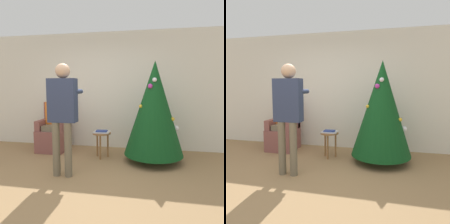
# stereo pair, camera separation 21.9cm
# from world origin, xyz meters

# --- Properties ---
(ground_plane) EXTENTS (14.00, 14.00, 0.00)m
(ground_plane) POSITION_xyz_m (0.00, 0.00, 0.00)
(ground_plane) COLOR #99754C
(wall_back) EXTENTS (8.00, 0.06, 2.70)m
(wall_back) POSITION_xyz_m (0.00, 2.23, 1.35)
(wall_back) COLOR silver
(wall_back) RESTS_ON ground_plane
(christmas_tree) EXTENTS (1.13, 1.13, 1.93)m
(christmas_tree) POSITION_xyz_m (1.14, 1.36, 1.04)
(christmas_tree) COLOR brown
(christmas_tree) RESTS_ON ground_plane
(armchair) EXTENTS (0.61, 0.63, 1.09)m
(armchair) POSITION_xyz_m (-1.09, 1.72, 0.39)
(armchair) COLOR brown
(armchair) RESTS_ON ground_plane
(person_seated) EXTENTS (0.36, 0.46, 1.30)m
(person_seated) POSITION_xyz_m (-1.09, 1.70, 0.72)
(person_seated) COLOR #6B604C
(person_seated) RESTS_ON ground_plane
(person_standing) EXTENTS (0.46, 0.57, 1.81)m
(person_standing) POSITION_xyz_m (-0.30, 0.42, 1.10)
(person_standing) COLOR #6B604C
(person_standing) RESTS_ON ground_plane
(side_stool) EXTENTS (0.37, 0.37, 0.52)m
(side_stool) POSITION_xyz_m (0.11, 1.40, 0.42)
(side_stool) COLOR olive
(side_stool) RESTS_ON ground_plane
(laptop) EXTENTS (0.32, 0.24, 0.02)m
(laptop) POSITION_xyz_m (0.11, 1.40, 0.53)
(laptop) COLOR silver
(laptop) RESTS_ON side_stool
(book) EXTENTS (0.22, 0.16, 0.02)m
(book) POSITION_xyz_m (0.11, 1.40, 0.55)
(book) COLOR navy
(book) RESTS_ON laptop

